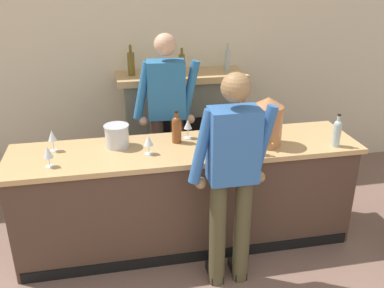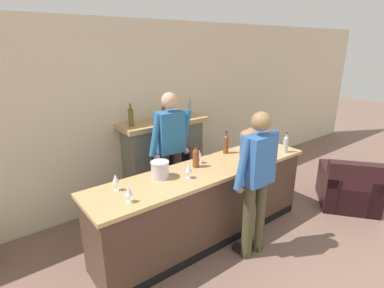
{
  "view_description": "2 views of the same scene",
  "coord_description": "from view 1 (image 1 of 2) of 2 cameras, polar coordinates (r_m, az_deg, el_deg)",
  "views": [
    {
      "loc": [
        -0.66,
        -0.74,
        2.43
      ],
      "look_at": [
        0.02,
        2.68,
        0.93
      ],
      "focal_mm": 40.0,
      "sensor_mm": 36.0,
      "label": 1
    },
    {
      "loc": [
        -2.25,
        0.0,
        2.41
      ],
      "look_at": [
        0.04,
        2.94,
        1.16
      ],
      "focal_mm": 28.0,
      "sensor_mm": 36.0,
      "label": 2
    }
  ],
  "objects": [
    {
      "name": "ice_bucket_steel",
      "position": [
        3.69,
        -9.98,
        1.08
      ],
      "size": [
        0.21,
        0.21,
        0.19
      ],
      "color": "silver",
      "rests_on": "bar_counter"
    },
    {
      "name": "wine_bottle_chardonnay_pale",
      "position": [
        3.71,
        -2.07,
        2.11
      ],
      "size": [
        0.08,
        0.08,
        0.28
      ],
      "color": "brown",
      "rests_on": "bar_counter"
    },
    {
      "name": "person_bartender",
      "position": [
        4.24,
        -3.38,
        3.72
      ],
      "size": [
        0.66,
        0.32,
        1.82
      ],
      "color": "#4F3B33",
      "rests_on": "ground_plane"
    },
    {
      "name": "wine_glass_back_row",
      "position": [
        3.79,
        -0.53,
        2.52
      ],
      "size": [
        0.07,
        0.07,
        0.17
      ],
      "color": "silver",
      "rests_on": "bar_counter"
    },
    {
      "name": "wine_glass_by_dispenser",
      "position": [
        3.71,
        -18.15,
        0.99
      ],
      "size": [
        0.07,
        0.07,
        0.18
      ],
      "color": "silver",
      "rests_on": "bar_counter"
    },
    {
      "name": "copper_dispenser",
      "position": [
        3.68,
        9.99,
        3.02
      ],
      "size": [
        0.27,
        0.3,
        0.43
      ],
      "color": "#B26F43",
      "rests_on": "bar_counter"
    },
    {
      "name": "wine_bottle_port_short",
      "position": [
        3.83,
        18.76,
        1.53
      ],
      "size": [
        0.07,
        0.07,
        0.29
      ],
      "color": "#A7BDBB",
      "rests_on": "bar_counter"
    },
    {
      "name": "bar_counter",
      "position": [
        3.88,
        -0.7,
        -6.86
      ],
      "size": [
        3.0,
        0.71,
        0.96
      ],
      "color": "#483327",
      "rests_on": "ground_plane"
    },
    {
      "name": "person_customer",
      "position": [
        3.18,
        5.36,
        -4.21
      ],
      "size": [
        0.66,
        0.3,
        1.75
      ],
      "color": "#464028",
      "rests_on": "ground_plane"
    },
    {
      "name": "wine_bottle_burgundy_dark",
      "position": [
        3.97,
        6.73,
        3.58
      ],
      "size": [
        0.07,
        0.07,
        0.32
      ],
      "color": "brown",
      "rests_on": "bar_counter"
    },
    {
      "name": "wall_back_panel",
      "position": [
        4.94,
        -3.46,
        10.92
      ],
      "size": [
        12.0,
        0.07,
        2.75
      ],
      "color": "beige",
      "rests_on": "ground_plane"
    },
    {
      "name": "fireplace_stone",
      "position": [
        4.92,
        -1.45,
        2.22
      ],
      "size": [
        1.39,
        0.52,
        1.63
      ],
      "color": "slate",
      "rests_on": "ground_plane"
    },
    {
      "name": "wine_glass_near_bucket",
      "position": [
        3.44,
        -18.66,
        -1.12
      ],
      "size": [
        0.07,
        0.07,
        0.17
      ],
      "color": "silver",
      "rests_on": "bar_counter"
    },
    {
      "name": "wine_glass_front_left",
      "position": [
        3.5,
        -5.83,
        0.4
      ],
      "size": [
        0.08,
        0.08,
        0.17
      ],
      "color": "silver",
      "rests_on": "bar_counter"
    },
    {
      "name": "wine_bottle_rose_blush",
      "position": [
        3.51,
        7.95,
        0.69
      ],
      "size": [
        0.07,
        0.07,
        0.3
      ],
      "color": "#23541D",
      "rests_on": "bar_counter"
    }
  ]
}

